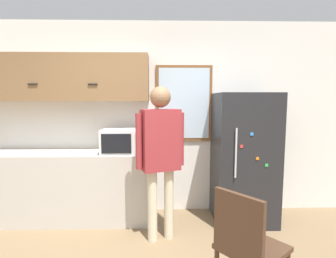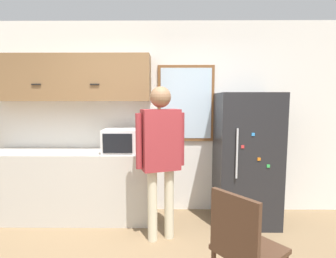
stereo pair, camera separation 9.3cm
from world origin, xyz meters
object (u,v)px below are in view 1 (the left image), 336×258
at_px(person, 161,148).
at_px(chair, 246,242).
at_px(refrigerator, 244,158).
at_px(microwave, 123,141).

height_order(person, chair, person).
relative_size(refrigerator, chair, 1.83).
xyz_separation_m(person, chair, (0.67, -0.99, -0.57)).
distance_m(microwave, refrigerator, 1.62).
height_order(microwave, person, person).
bearing_deg(chair, person, -4.98).
distance_m(microwave, person, 0.70).
xyz_separation_m(microwave, chair, (1.17, -1.48, -0.57)).
bearing_deg(chair, refrigerator, -55.41).
height_order(refrigerator, chair, refrigerator).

